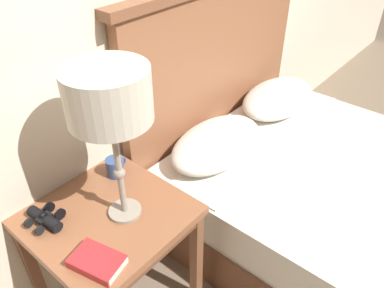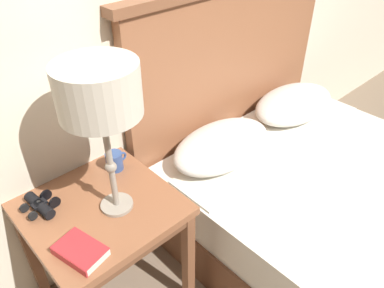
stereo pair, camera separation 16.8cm
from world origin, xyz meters
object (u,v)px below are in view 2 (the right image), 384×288
binoculars_pair (40,205)px  coffee_mug (115,161)px  table_lamp (99,94)px  bed (358,221)px  nightstand (102,219)px  book_on_nightstand (80,251)px

binoculars_pair → coffee_mug: (0.36, 0.01, 0.02)m
table_lamp → binoculars_pair: table_lamp is taller
bed → coffee_mug: bed is taller
nightstand → table_lamp: (0.05, -0.06, 0.59)m
nightstand → book_on_nightstand: 0.26m
table_lamp → binoculars_pair: size_ratio=3.77×
bed → nightstand: bearing=147.4°
binoculars_pair → coffee_mug: 0.36m
bed → table_lamp: 1.44m
bed → book_on_nightstand: bed is taller
book_on_nightstand → binoculars_pair: size_ratio=1.23×
bed → book_on_nightstand: 1.36m
bed → coffee_mug: 1.25m
table_lamp → binoculars_pair: bearing=140.4°
nightstand → bed: bed is taller
table_lamp → coffee_mug: table_lamp is taller
nightstand → book_on_nightstand: (-0.18, -0.17, 0.10)m
nightstand → binoculars_pair: size_ratio=3.85×
book_on_nightstand → binoculars_pair: (-0.00, 0.31, 0.01)m
book_on_nightstand → table_lamp: bearing=26.7°
bed → book_on_nightstand: bearing=157.8°
book_on_nightstand → binoculars_pair: 0.31m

